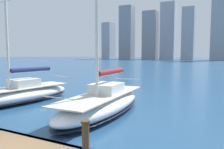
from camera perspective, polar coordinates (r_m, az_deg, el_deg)
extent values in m
cube|color=#473828|center=(7.78, -19.10, -15.64)|extent=(28.00, 0.16, 0.10)
cube|color=#9BA0AA|center=(157.50, 26.86, 12.97)|extent=(12.58, 11.13, 52.29)
cube|color=#9EA3AE|center=(158.02, 19.27, 10.03)|extent=(7.86, 7.56, 34.91)
cube|color=#A1A7B1|center=(172.45, 14.54, 10.86)|extent=(10.43, 11.39, 41.78)
cube|color=gray|center=(175.29, 9.99, 10.01)|extent=(10.50, 10.73, 36.63)
cube|color=gray|center=(173.77, 3.93, 10.79)|extent=(9.99, 9.18, 40.67)
cube|color=#A1A6B0|center=(181.43, -0.85, 8.73)|extent=(7.30, 11.48, 29.13)
ellipsoid|color=white|center=(12.23, -2.47, -7.85)|extent=(2.78, 8.38, 1.04)
ellipsoid|color=black|center=(12.30, -2.46, -9.15)|extent=(2.80, 8.42, 0.10)
cube|color=beige|center=(12.12, -2.48, -5.32)|extent=(2.30, 7.37, 0.06)
cube|color=silver|center=(12.51, -1.43, -3.57)|extent=(1.56, 1.88, 0.55)
cylinder|color=silver|center=(11.62, -4.05, 17.13)|extent=(0.16, 0.16, 9.17)
cylinder|color=silver|center=(12.97, -0.22, 0.19)|extent=(0.24, 3.49, 0.12)
cylinder|color=maroon|center=(12.96, -0.22, 0.72)|extent=(0.43, 3.21, 0.32)
cylinder|color=silver|center=(8.87, -13.97, -5.93)|extent=(1.62, 0.10, 0.04)
cylinder|color=silver|center=(15.42, 3.91, -1.12)|extent=(1.87, 0.10, 0.04)
ellipsoid|color=white|center=(16.27, -23.31, -5.10)|extent=(3.37, 8.48, 0.99)
ellipsoid|color=black|center=(16.32, -23.28, -6.04)|extent=(3.38, 8.53, 0.10)
cube|color=beige|center=(16.19, -23.38, -3.28)|extent=(2.82, 7.45, 0.06)
cube|color=silver|center=(16.42, -21.96, -2.04)|extent=(1.62, 1.98, 0.55)
cylinder|color=silver|center=(15.90, -25.94, 13.54)|extent=(0.16, 0.16, 9.37)
cylinder|color=silver|center=(16.07, -26.08, 16.84)|extent=(2.08, 0.32, 0.05)
cylinder|color=silver|center=(16.69, -20.28, 0.80)|extent=(0.57, 3.45, 0.12)
cylinder|color=navy|center=(16.68, -20.29, 1.21)|extent=(0.73, 3.20, 0.32)
cylinder|color=silver|center=(18.36, -13.61, -0.41)|extent=(1.73, 0.26, 0.04)
cylinder|color=#423323|center=(6.20, -6.92, -16.16)|extent=(0.20, 0.20, 0.85)
cylinder|color=#423323|center=(6.05, -6.97, -12.14)|extent=(0.26, 0.26, 0.06)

